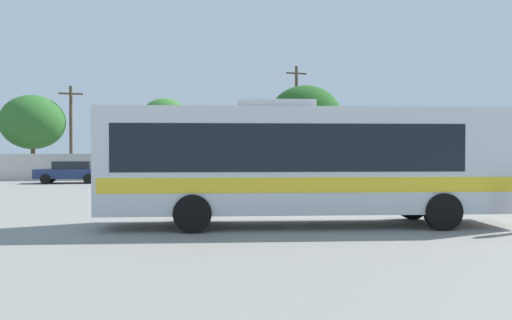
# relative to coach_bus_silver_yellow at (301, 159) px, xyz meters

# --- Properties ---
(ground_plane) EXTENTS (300.00, 300.00, 0.00)m
(ground_plane) POSITION_rel_coach_bus_silver_yellow_xyz_m (0.79, 10.33, -1.96)
(ground_plane) COLOR gray
(perimeter_wall) EXTENTS (80.00, 0.30, 1.93)m
(perimeter_wall) POSITION_rel_coach_bus_silver_yellow_xyz_m (0.79, 25.94, -0.99)
(perimeter_wall) COLOR beige
(perimeter_wall) RESTS_ON ground_plane
(coach_bus_silver_yellow) EXTENTS (12.09, 3.75, 3.67)m
(coach_bus_silver_yellow) POSITION_rel_coach_bus_silver_yellow_xyz_m (0.00, 0.00, 0.00)
(coach_bus_silver_yellow) COLOR silver
(coach_bus_silver_yellow) RESTS_ON ground_plane
(parked_car_leftmost_dark_blue) EXTENTS (4.34, 2.02, 1.46)m
(parked_car_leftmost_dark_blue) POSITION_rel_coach_bus_silver_yellow_xyz_m (-10.09, 22.29, -1.18)
(parked_car_leftmost_dark_blue) COLOR navy
(parked_car_leftmost_dark_blue) RESTS_ON ground_plane
(parked_car_second_silver) EXTENTS (4.45, 2.27, 1.43)m
(parked_car_second_silver) POSITION_rel_coach_bus_silver_yellow_xyz_m (-4.90, 22.28, -1.20)
(parked_car_second_silver) COLOR #B7BABF
(parked_car_second_silver) RESTS_ON ground_plane
(utility_pole_near) EXTENTS (1.79, 0.43, 9.25)m
(utility_pole_near) POSITION_rel_coach_bus_silver_yellow_xyz_m (7.12, 29.25, 2.85)
(utility_pole_near) COLOR #4C3823
(utility_pole_near) RESTS_ON ground_plane
(utility_pole_far) EXTENTS (1.78, 0.51, 7.15)m
(utility_pole_far) POSITION_rel_coach_bus_silver_yellow_xyz_m (-11.00, 28.44, 1.79)
(utility_pole_far) COLOR #4C3823
(utility_pole_far) RESTS_ON ground_plane
(roadside_tree_left) EXTENTS (4.86, 4.86, 6.40)m
(roadside_tree_left) POSITION_rel_coach_bus_silver_yellow_xyz_m (-13.80, 28.42, 2.37)
(roadside_tree_left) COLOR brown
(roadside_tree_left) RESTS_ON ground_plane
(roadside_tree_midleft) EXTENTS (4.02, 4.02, 6.62)m
(roadside_tree_midleft) POSITION_rel_coach_bus_silver_yellow_xyz_m (-3.83, 31.78, 2.93)
(roadside_tree_midleft) COLOR brown
(roadside_tree_midleft) RESTS_ON ground_plane
(roadside_tree_midright) EXTENTS (5.98, 5.98, 7.56)m
(roadside_tree_midright) POSITION_rel_coach_bus_silver_yellow_xyz_m (7.70, 28.50, 3.05)
(roadside_tree_midright) COLOR brown
(roadside_tree_midright) RESTS_ON ground_plane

